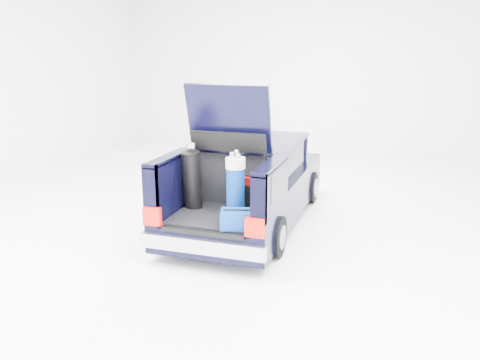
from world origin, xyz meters
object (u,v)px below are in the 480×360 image
(black_golf_bag, at_px, (192,179))
(blue_duffel, at_px, (239,219))
(car, at_px, (251,183))
(red_suitcase, at_px, (245,193))
(blue_golf_bag, at_px, (236,186))

(black_golf_bag, bearing_deg, blue_duffel, -35.31)
(car, bearing_deg, red_suitcase, -76.94)
(car, bearing_deg, black_golf_bag, -109.75)
(car, distance_m, black_golf_bag, 1.53)
(car, bearing_deg, blue_duffel, -77.48)
(blue_golf_bag, relative_size, blue_duffel, 1.68)
(red_suitcase, bearing_deg, blue_golf_bag, -84.51)
(car, height_order, red_suitcase, car)
(red_suitcase, distance_m, black_golf_bag, 0.83)
(red_suitcase, relative_size, blue_duffel, 0.95)
(car, xyz_separation_m, black_golf_bag, (-0.50, -1.39, 0.38))
(car, distance_m, blue_golf_bag, 1.55)
(blue_golf_bag, bearing_deg, blue_duffel, -58.95)
(red_suitcase, bearing_deg, car, 119.74)
(car, xyz_separation_m, blue_golf_bag, (0.22, -1.49, 0.36))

